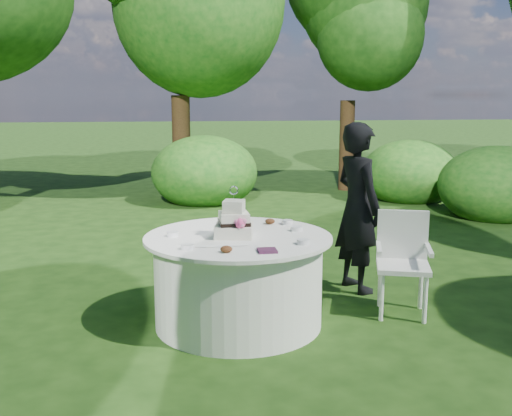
{
  "coord_description": "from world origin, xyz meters",
  "views": [
    {
      "loc": [
        -0.53,
        -4.8,
        1.92
      ],
      "look_at": [
        0.15,
        0.0,
        1.0
      ],
      "focal_mm": 42.0,
      "sensor_mm": 36.0,
      "label": 1
    }
  ],
  "objects_px": {
    "guest": "(358,207)",
    "chair": "(403,255)",
    "table": "(238,280)",
    "cake": "(234,223)",
    "napkins": "(267,250)"
  },
  "relations": [
    {
      "from": "guest",
      "to": "cake",
      "type": "bearing_deg",
      "value": 103.61
    },
    {
      "from": "table",
      "to": "cake",
      "type": "relative_size",
      "value": 3.69
    },
    {
      "from": "napkins",
      "to": "chair",
      "type": "xyz_separation_m",
      "value": [
        1.32,
        0.64,
        -0.26
      ]
    },
    {
      "from": "table",
      "to": "chair",
      "type": "bearing_deg",
      "value": 3.71
    },
    {
      "from": "napkins",
      "to": "cake",
      "type": "bearing_deg",
      "value": 110.14
    },
    {
      "from": "napkins",
      "to": "guest",
      "type": "xyz_separation_m",
      "value": [
        1.11,
        1.3,
        0.05
      ]
    },
    {
      "from": "napkins",
      "to": "guest",
      "type": "bearing_deg",
      "value": 49.56
    },
    {
      "from": "chair",
      "to": "napkins",
      "type": "bearing_deg",
      "value": -154.23
    },
    {
      "from": "table",
      "to": "cake",
      "type": "distance_m",
      "value": 0.5
    },
    {
      "from": "guest",
      "to": "chair",
      "type": "relative_size",
      "value": 1.84
    },
    {
      "from": "cake",
      "to": "table",
      "type": "bearing_deg",
      "value": 27.51
    },
    {
      "from": "guest",
      "to": "table",
      "type": "height_order",
      "value": "guest"
    },
    {
      "from": "napkins",
      "to": "cake",
      "type": "distance_m",
      "value": 0.57
    },
    {
      "from": "napkins",
      "to": "chair",
      "type": "distance_m",
      "value": 1.49
    },
    {
      "from": "napkins",
      "to": "table",
      "type": "relative_size",
      "value": 0.09
    }
  ]
}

